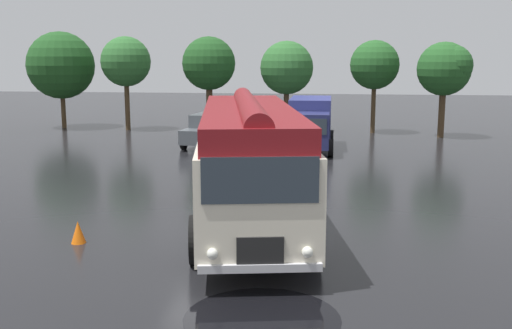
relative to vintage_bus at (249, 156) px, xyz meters
name	(u,v)px	position (x,y,z in m)	size (l,w,h in m)	color
ground_plane	(212,228)	(-0.94, -0.45, -1.89)	(120.00, 120.00, 0.00)	black
vintage_bus	(249,156)	(0.00, 0.00, 0.00)	(4.32, 10.37, 3.49)	silver
car_near_left	(209,130)	(-4.11, 14.19, -1.05)	(2.33, 4.37, 1.66)	#4C5156
car_mid_left	(264,132)	(-1.23, 13.74, -1.05)	(2.40, 4.40, 1.66)	#B7BABF
box_van	(310,122)	(1.05, 13.84, -0.53)	(2.34, 5.78, 2.50)	navy
tree_far_left	(62,66)	(-15.08, 20.97, 2.08)	(4.25, 4.25, 6.13)	#4C3823
tree_left_of_centre	(126,61)	(-10.65, 20.50, 2.41)	(3.08, 3.08, 5.79)	#4C3823
tree_centre	(208,65)	(-5.38, 19.99, 2.18)	(3.20, 3.20, 5.75)	#4C3823
tree_right_of_centre	(287,69)	(-0.68, 20.96, 1.91)	(3.23, 3.23, 5.50)	#4C3823
tree_far_right	(375,65)	(4.51, 20.90, 2.19)	(2.91, 2.91, 5.52)	#4C3823
tree_extra_right	(446,68)	(8.38, 19.31, 2.01)	(3.02, 3.01, 5.37)	#4C3823
traffic_cone	(78,232)	(-3.93, -2.19, -1.62)	(0.36, 0.36, 0.55)	orange
puddle_patch	(262,318)	(1.09, -5.89, -1.89)	(2.78, 2.78, 0.01)	black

